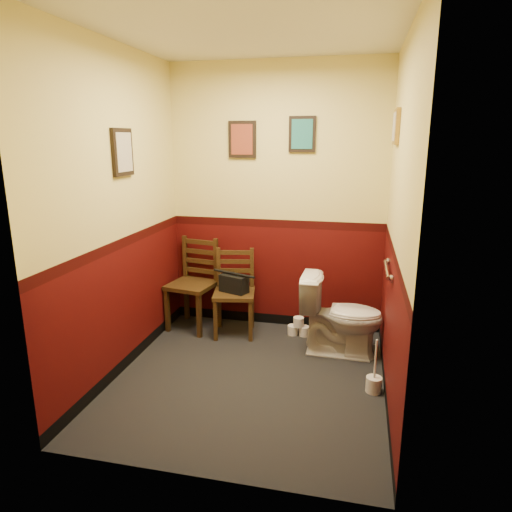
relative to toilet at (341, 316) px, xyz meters
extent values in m
cube|color=black|center=(-0.72, -0.64, -0.37)|extent=(2.20, 2.40, 0.00)
cube|color=silver|center=(-0.72, -0.64, 2.33)|extent=(2.20, 2.40, 0.00)
cube|color=#410808|center=(-0.72, 0.56, 0.98)|extent=(2.20, 0.00, 2.70)
cube|color=#410808|center=(-0.72, -1.84, 0.98)|extent=(2.20, 0.00, 2.70)
cube|color=#410808|center=(-1.82, -0.64, 0.98)|extent=(0.00, 2.40, 2.70)
cube|color=#410808|center=(0.38, -0.64, 0.98)|extent=(0.00, 2.40, 2.70)
cylinder|color=silver|center=(0.35, -0.39, 0.58)|extent=(0.03, 0.50, 0.03)
cylinder|color=silver|center=(0.37, -0.64, 0.58)|extent=(0.02, 0.06, 0.06)
cylinder|color=silver|center=(0.37, -0.14, 0.58)|extent=(0.02, 0.06, 0.06)
cube|color=black|center=(-1.07, 0.55, 1.58)|extent=(0.28, 0.03, 0.36)
cube|color=maroon|center=(-1.07, 0.53, 1.58)|extent=(0.22, 0.01, 0.30)
cube|color=black|center=(-0.47, 0.55, 1.63)|extent=(0.26, 0.03, 0.34)
cube|color=#226D6E|center=(-0.47, 0.53, 1.63)|extent=(0.20, 0.01, 0.28)
cube|color=black|center=(-1.80, -0.54, 1.48)|extent=(0.03, 0.30, 0.38)
cube|color=#B6A88F|center=(-1.79, -0.54, 1.48)|extent=(0.01, 0.24, 0.31)
cube|color=olive|center=(0.36, -0.04, 1.68)|extent=(0.03, 0.34, 0.28)
cube|color=#B6A88F|center=(0.35, -0.04, 1.68)|extent=(0.01, 0.28, 0.22)
imported|color=white|center=(0.00, 0.00, 0.00)|extent=(0.77, 0.44, 0.74)
cylinder|color=silver|center=(0.29, -0.63, -0.31)|extent=(0.13, 0.13, 0.13)
cylinder|color=silver|center=(0.29, -0.63, -0.10)|extent=(0.02, 0.02, 0.35)
cube|color=#422B13|center=(-1.56, 0.27, 0.10)|extent=(0.51, 0.51, 0.04)
cube|color=#422B13|center=(-1.78, 0.12, -0.13)|extent=(0.05, 0.05, 0.47)
cube|color=#422B13|center=(-1.71, 0.49, -0.13)|extent=(0.05, 0.05, 0.47)
cube|color=#422B13|center=(-1.40, 0.05, -0.13)|extent=(0.05, 0.05, 0.47)
cube|color=#422B13|center=(-1.34, 0.42, -0.13)|extent=(0.05, 0.05, 0.47)
cube|color=#422B13|center=(-1.71, 0.50, 0.34)|extent=(0.05, 0.04, 0.47)
cube|color=#422B13|center=(-1.34, 0.43, 0.34)|extent=(0.05, 0.04, 0.47)
cube|color=#422B13|center=(-1.52, 0.46, 0.21)|extent=(0.36, 0.09, 0.05)
cube|color=#422B13|center=(-1.52, 0.46, 0.31)|extent=(0.36, 0.09, 0.05)
cube|color=#422B13|center=(-1.52, 0.46, 0.42)|extent=(0.36, 0.09, 0.05)
cube|color=#422B13|center=(-1.52, 0.46, 0.52)|extent=(0.36, 0.09, 0.05)
cube|color=#422B13|center=(-1.08, 0.21, 0.06)|extent=(0.47, 0.47, 0.04)
cube|color=#422B13|center=(-1.22, 0.01, -0.15)|extent=(0.05, 0.05, 0.43)
cube|color=#422B13|center=(-1.28, 0.35, -0.15)|extent=(0.05, 0.05, 0.43)
cube|color=#422B13|center=(-0.88, 0.07, -0.15)|extent=(0.05, 0.05, 0.43)
cube|color=#422B13|center=(-0.94, 0.42, -0.15)|extent=(0.05, 0.05, 0.43)
cube|color=#422B13|center=(-1.29, 0.36, 0.28)|extent=(0.04, 0.04, 0.43)
cube|color=#422B13|center=(-0.94, 0.42, 0.28)|extent=(0.04, 0.04, 0.43)
cube|color=#422B13|center=(-1.11, 0.39, 0.16)|extent=(0.33, 0.08, 0.04)
cube|color=#422B13|center=(-1.11, 0.39, 0.26)|extent=(0.33, 0.08, 0.04)
cube|color=#422B13|center=(-1.11, 0.39, 0.35)|extent=(0.33, 0.08, 0.04)
cube|color=#422B13|center=(-1.11, 0.39, 0.45)|extent=(0.33, 0.08, 0.04)
cube|color=black|center=(-1.08, 0.21, 0.17)|extent=(0.31, 0.23, 0.18)
cylinder|color=black|center=(-1.08, 0.21, 0.28)|extent=(0.24, 0.11, 0.02)
cylinder|color=silver|center=(-0.49, 0.32, -0.32)|extent=(0.11, 0.11, 0.10)
cylinder|color=silver|center=(-0.37, 0.32, -0.32)|extent=(0.11, 0.11, 0.10)
cylinder|color=silver|center=(-0.43, 0.31, -0.22)|extent=(0.11, 0.11, 0.10)
camera|label=1|loc=(0.09, -4.01, 1.58)|focal=32.00mm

